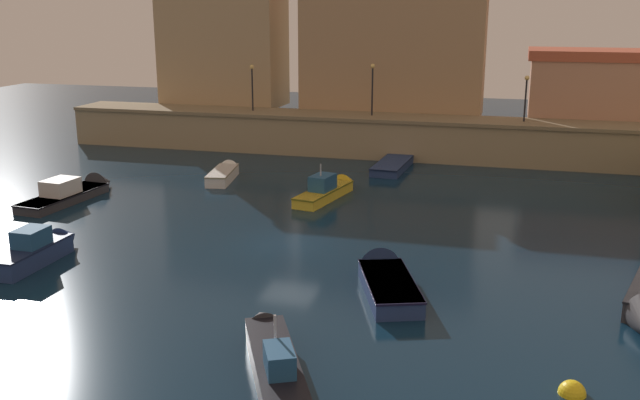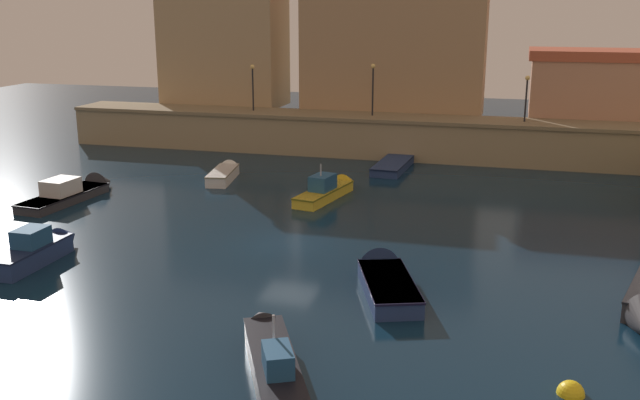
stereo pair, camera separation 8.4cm
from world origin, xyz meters
name	(u,v)px [view 1 (the left image)]	position (x,y,z in m)	size (l,w,h in m)	color
ground_plane	(289,243)	(0.00, 0.00, 0.00)	(114.23, 114.23, 0.00)	#0C2338
quay_wall	(376,135)	(0.00, 20.86, 1.48)	(47.28, 3.95, 2.93)	#9E8966
old_town_backdrop	(388,56)	(0.05, 24.96, 6.86)	(42.12, 5.79, 9.70)	tan
quay_lamp_0	(252,80)	(-9.48, 20.86, 5.21)	(0.32, 0.32, 3.42)	black
quay_lamp_1	(372,82)	(-0.34, 20.86, 5.36)	(0.32, 0.32, 3.68)	black
quay_lamp_2	(526,91)	(10.27, 20.86, 5.03)	(0.32, 0.32, 3.11)	black
moored_boat_0	(398,161)	(2.08, 18.07, 0.30)	(2.19, 7.26, 1.71)	navy
moored_boat_1	(76,191)	(-14.20, 4.58, 0.40)	(2.35, 7.39, 1.95)	#333338
moored_boat_2	(385,277)	(5.20, -3.95, 0.36)	(3.62, 6.03, 1.67)	navy
moored_boat_3	(225,173)	(-7.86, 11.28, 0.37)	(2.10, 5.24, 1.20)	white
moored_boat_4	(40,248)	(-9.62, -5.00, 0.55)	(1.35, 5.27, 1.79)	navy
moored_boat_6	(330,188)	(-0.32, 8.81, 0.44)	(2.56, 6.71, 2.45)	gold
moored_boat_7	(273,358)	(3.23, -11.66, 0.50)	(4.28, 6.98, 2.32)	#333338
mooring_buoy_0	(572,394)	(11.80, -10.56, 0.00)	(0.79, 0.79, 0.79)	yellow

